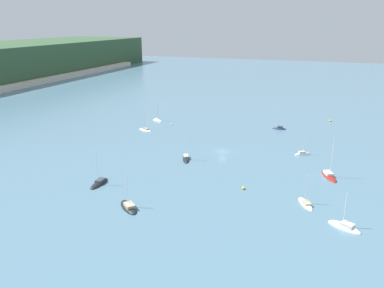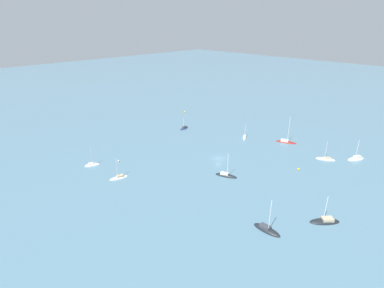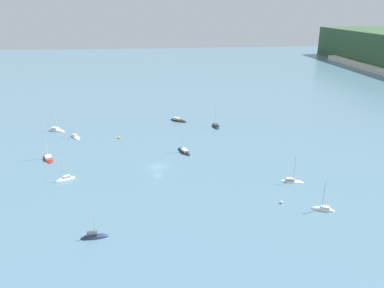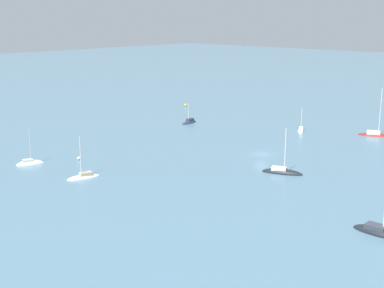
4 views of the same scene
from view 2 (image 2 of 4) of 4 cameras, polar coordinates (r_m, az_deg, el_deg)
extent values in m
plane|color=slate|center=(110.17, 5.06, -2.79)|extent=(600.00, 600.00, 0.00)
ellipsoid|color=black|center=(77.59, 14.06, -15.67)|extent=(7.24, 2.50, 1.67)
cube|color=#333842|center=(77.33, 13.74, -15.05)|extent=(2.62, 1.70, 0.64)
cylinder|color=silver|center=(74.70, 14.65, -12.96)|extent=(0.14, 0.14, 8.42)
ellipsoid|color=white|center=(119.47, 24.05, -2.70)|extent=(6.77, 4.73, 1.32)
cube|color=tan|center=(119.29, 24.35, -2.46)|extent=(2.74, 2.29, 0.52)
cylinder|color=silver|center=(118.01, 24.18, -1.06)|extent=(0.14, 0.14, 6.67)
ellipsoid|color=maroon|center=(129.99, 17.48, 0.30)|extent=(8.62, 5.47, 1.14)
cube|color=silver|center=(129.78, 17.23, 0.63)|extent=(3.43, 2.75, 0.80)
cylinder|color=silver|center=(127.99, 17.96, 2.65)|extent=(0.14, 0.14, 10.85)
ellipsoid|color=silver|center=(124.50, 28.72, -2.57)|extent=(5.24, 7.12, 1.90)
cube|color=beige|center=(124.54, 28.98, -2.16)|extent=(2.58, 2.93, 0.77)
cylinder|color=silver|center=(122.77, 28.96, -0.88)|extent=(0.14, 0.14, 7.08)
ellipsoid|color=#232D4C|center=(139.50, -1.54, 2.92)|extent=(2.12, 5.52, 1.37)
cube|color=#333842|center=(139.54, -1.43, 3.26)|extent=(1.33, 2.03, 0.80)
cylinder|color=silver|center=(138.39, -1.63, 3.98)|extent=(0.14, 0.14, 4.86)
ellipsoid|color=black|center=(98.64, 6.52, -6.09)|extent=(7.46, 4.58, 1.64)
cube|color=beige|center=(98.40, 6.22, -5.63)|extent=(2.94, 2.27, 0.67)
cylinder|color=silver|center=(96.54, 6.84, -3.88)|extent=(0.14, 0.14, 7.77)
ellipsoid|color=white|center=(99.71, -13.78, -6.32)|extent=(3.33, 6.10, 1.13)
cube|color=tan|center=(99.50, -13.56, -5.94)|extent=(1.78, 2.36, 0.66)
cylinder|color=silver|center=(97.87, -14.16, -4.37)|extent=(0.14, 0.14, 7.11)
ellipsoid|color=white|center=(110.45, -18.46, -3.89)|extent=(3.28, 5.20, 1.63)
cube|color=beige|center=(110.13, -18.72, -3.58)|extent=(1.62, 2.06, 0.58)
cylinder|color=#B2B2B7|center=(108.93, -18.56, -2.15)|extent=(0.14, 0.14, 6.43)
ellipsoid|color=black|center=(84.88, 23.92, -13.42)|extent=(7.04, 7.47, 1.58)
cube|color=tan|center=(84.68, 24.39, -12.91)|extent=(3.21, 3.28, 0.81)
cylinder|color=silver|center=(82.55, 24.12, -11.20)|extent=(0.14, 0.14, 7.11)
ellipsoid|color=white|center=(130.88, 9.98, 1.19)|extent=(3.88, 5.18, 1.83)
cube|color=beige|center=(130.19, 9.99, 1.47)|extent=(1.81, 2.11, 0.67)
cylinder|color=silver|center=(130.01, 10.09, 2.52)|extent=(0.14, 0.14, 5.29)
sphere|color=white|center=(110.41, -13.81, -3.16)|extent=(0.64, 0.64, 0.64)
sphere|color=yellow|center=(107.71, 19.63, -4.54)|extent=(0.74, 0.74, 0.74)
sphere|color=yellow|center=(163.91, -1.36, 6.12)|extent=(0.82, 0.82, 0.82)
camera|label=1|loc=(114.96, 67.77, 4.53)|focal=35.00mm
camera|label=3|loc=(177.23, -19.97, 19.96)|focal=35.00mm
camera|label=4|loc=(22.11, -64.24, -64.69)|focal=50.00mm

